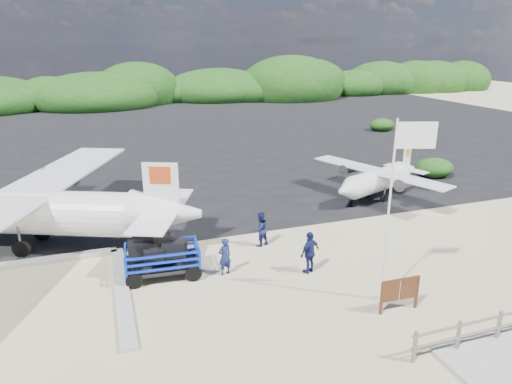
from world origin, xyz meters
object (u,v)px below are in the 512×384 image
Objects in this scene: aircraft_large at (301,143)px; crew_c at (310,252)px; crew_a at (225,257)px; baggage_cart at (164,276)px; flagpole at (380,300)px; crew_b at (260,229)px; signboard at (398,311)px.

crew_c is at bearing 89.57° from aircraft_large.
aircraft_large is (9.58, 21.79, -0.85)m from crew_c.
crew_a is 0.88× the size of crew_c.
baggage_cart is 0.47× the size of flagpole.
flagpole is 6.13m from crew_b.
baggage_cart is 5.69m from crew_c.
crew_b is at bearing 114.48° from signboard.
signboard is at bearing -77.53° from flagpole.
baggage_cart is at bearing 149.06° from flagpole.
crew_b is 0.91× the size of crew_c.
crew_a is 3.27m from crew_c.
flagpole is at bearing 94.52° from crew_c.
crew_b is (-2.63, 6.34, 0.78)m from signboard.
flagpole is at bearing 94.31° from crew_b.
flagpole is 3.71× the size of crew_c.
aircraft_large is at bearing 57.86° from baggage_cart.
signboard is at bearing 91.01° from crew_c.
signboard is (7.06, -4.91, 0.00)m from baggage_cart.
baggage_cart is 8.04m from flagpole.
aircraft_large is at bearing 74.43° from signboard.
crew_b is at bearing 113.89° from flagpole.
crew_c is (3.14, -0.92, 0.10)m from crew_a.
crew_a is 0.09× the size of aircraft_large.
crew_b is 0.09× the size of aircraft_large.
crew_b is 3.09m from crew_c.
crew_b reaches higher than baggage_cart.
baggage_cart is 1.75× the size of crew_c.
crew_b reaches higher than signboard.
aircraft_large reaches higher than crew_b.
crew_b is (4.43, 1.43, 0.78)m from baggage_cart.
flagpole reaches higher than baggage_cart.
crew_a is (2.28, -0.59, 0.75)m from baggage_cart.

